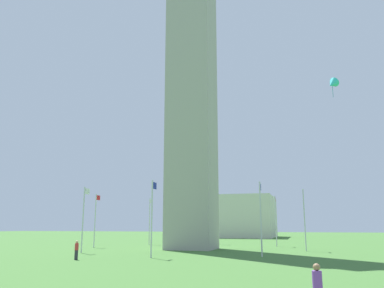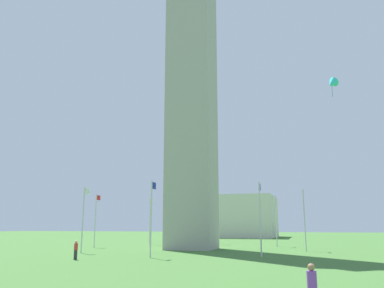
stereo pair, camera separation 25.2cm
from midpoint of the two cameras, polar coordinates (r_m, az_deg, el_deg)
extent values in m
plane|color=#3D6B2D|center=(49.98, -0.15, -15.00)|extent=(260.00, 260.00, 0.00)
cube|color=#A8A399|center=(53.64, -0.14, 9.86)|extent=(5.65, 5.65, 45.18)
cylinder|color=silver|center=(62.98, 3.33, -11.09)|extent=(0.14, 0.14, 7.04)
cube|color=white|center=(63.62, 3.41, -8.33)|extent=(1.00, 0.03, 0.64)
cylinder|color=silver|center=(62.07, -6.29, -11.03)|extent=(0.14, 0.14, 7.04)
cube|color=white|center=(62.68, -6.04, -8.24)|extent=(1.00, 0.03, 0.64)
cylinder|color=silver|center=(55.20, -13.98, -10.69)|extent=(0.14, 0.14, 7.04)
cube|color=red|center=(55.79, -13.55, -7.56)|extent=(1.00, 0.03, 0.64)
cylinder|color=silver|center=(44.96, -15.66, -10.46)|extent=(0.14, 0.14, 7.04)
cube|color=white|center=(45.58, -15.09, -6.63)|extent=(1.00, 0.03, 0.64)
cylinder|color=silver|center=(37.12, -6.05, -10.65)|extent=(0.14, 0.14, 7.04)
cube|color=#1E2D99|center=(37.81, -5.64, -6.02)|extent=(1.00, 0.03, 0.64)
cylinder|color=silver|center=(38.63, 9.74, -10.59)|extent=(0.14, 0.14, 7.04)
cube|color=#1E2D99|center=(39.34, 9.68, -6.13)|extent=(1.00, 0.03, 0.64)
cylinder|color=silver|center=(47.94, 15.83, -10.50)|extent=(0.14, 0.14, 7.04)
cube|color=white|center=(48.62, 15.63, -6.90)|extent=(1.00, 0.03, 0.64)
cylinder|color=silver|center=(57.64, 11.91, -10.81)|extent=(0.14, 0.14, 7.04)
cube|color=red|center=(58.31, 11.82, -7.80)|extent=(1.00, 0.03, 0.64)
cylinder|color=#2D2D38|center=(36.41, -16.61, -15.14)|extent=(0.29, 0.29, 0.80)
cylinder|color=red|center=(36.37, -16.54, -14.06)|extent=(0.32, 0.32, 0.57)
sphere|color=tan|center=(36.35, -16.51, -13.43)|extent=(0.24, 0.24, 0.24)
cylinder|color=purple|center=(14.26, 17.17, -18.37)|extent=(0.32, 0.32, 0.62)
sphere|color=#936B4C|center=(14.22, 17.06, -16.66)|extent=(0.24, 0.24, 0.24)
cone|color=#33C6D1|center=(39.80, 19.45, 8.20)|extent=(1.55, 1.54, 1.26)
cylinder|color=teal|center=(39.56, 19.53, 7.17)|extent=(0.04, 0.04, 1.13)
cube|color=beige|center=(100.94, 7.01, -10.42)|extent=(20.52, 16.27, 9.93)
camera|label=1|loc=(0.13, -90.14, 0.03)|focal=36.86mm
camera|label=2|loc=(0.13, 89.86, -0.03)|focal=36.86mm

